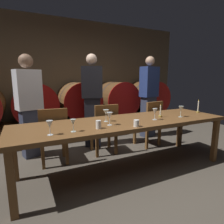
% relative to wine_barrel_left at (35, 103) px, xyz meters
% --- Properties ---
extents(ground_plane, '(7.81, 7.81, 0.00)m').
position_rel_wine_barrel_left_xyz_m(ground_plane, '(0.94, -2.17, -0.79)').
color(ground_plane, '#4C443A').
extents(back_wall, '(6.01, 0.24, 2.68)m').
position_rel_wine_barrel_left_xyz_m(back_wall, '(0.94, 0.55, 0.55)').
color(back_wall, brown).
rests_on(back_wall, ground).
extents(barrel_shelf, '(5.41, 0.90, 0.37)m').
position_rel_wine_barrel_left_xyz_m(barrel_shelf, '(0.94, -0.00, -0.61)').
color(barrel_shelf, brown).
rests_on(barrel_shelf, ground).
extents(wine_barrel_left, '(0.85, 0.92, 0.85)m').
position_rel_wine_barrel_left_xyz_m(wine_barrel_left, '(0.00, 0.00, 0.00)').
color(wine_barrel_left, '#513319').
rests_on(wine_barrel_left, barrel_shelf).
extents(wine_barrel_center, '(0.85, 0.92, 0.85)m').
position_rel_wine_barrel_left_xyz_m(wine_barrel_center, '(0.93, 0.00, 0.00)').
color(wine_barrel_center, brown).
rests_on(wine_barrel_center, barrel_shelf).
extents(wine_barrel_right, '(0.85, 0.92, 0.85)m').
position_rel_wine_barrel_left_xyz_m(wine_barrel_right, '(1.90, 0.00, 0.00)').
color(wine_barrel_right, '#513319').
rests_on(wine_barrel_right, barrel_shelf).
extents(wine_barrel_far_right, '(0.85, 0.92, 0.85)m').
position_rel_wine_barrel_left_xyz_m(wine_barrel_far_right, '(2.85, 0.00, 0.00)').
color(wine_barrel_far_right, '#513319').
rests_on(wine_barrel_far_right, barrel_shelf).
extents(dining_table, '(2.99, 0.85, 0.73)m').
position_rel_wine_barrel_left_xyz_m(dining_table, '(1.03, -1.99, -0.12)').
color(dining_table, brown).
rests_on(dining_table, ground).
extents(chair_left, '(0.42, 0.42, 0.88)m').
position_rel_wine_barrel_left_xyz_m(chair_left, '(0.15, -1.36, -0.30)').
color(chair_left, brown).
rests_on(chair_left, ground).
extents(chair_center, '(0.43, 0.43, 0.88)m').
position_rel_wine_barrel_left_xyz_m(chair_center, '(1.00, -1.33, -0.30)').
color(chair_center, brown).
rests_on(chair_center, ground).
extents(chair_right, '(0.45, 0.45, 0.88)m').
position_rel_wine_barrel_left_xyz_m(chair_right, '(1.95, -1.35, -0.30)').
color(chair_right, brown).
rests_on(chair_right, ground).
extents(guest_left, '(0.44, 0.35, 1.68)m').
position_rel_wine_barrel_left_xyz_m(guest_left, '(-0.14, -0.87, 0.08)').
color(guest_left, '#33384C').
rests_on(guest_left, ground).
extents(guest_center, '(0.44, 0.36, 1.74)m').
position_rel_wine_barrel_left_xyz_m(guest_center, '(0.96, -0.86, 0.10)').
color(guest_center, black).
rests_on(guest_center, ground).
extents(guest_right, '(0.42, 0.31, 1.77)m').
position_rel_wine_barrel_left_xyz_m(guest_right, '(2.29, -0.82, 0.12)').
color(guest_right, '#33384C').
rests_on(guest_right, ground).
extents(candle_left, '(0.05, 0.05, 0.20)m').
position_rel_wine_barrel_left_xyz_m(candle_left, '(1.62, -2.02, -0.00)').
color(candle_left, olive).
rests_on(candle_left, dining_table).
extents(candle_right, '(0.05, 0.05, 0.22)m').
position_rel_wine_barrel_left_xyz_m(candle_right, '(2.43, -2.01, 0.00)').
color(candle_right, olive).
rests_on(candle_right, dining_table).
extents(wine_glass_far_left, '(0.07, 0.07, 0.15)m').
position_rel_wine_barrel_left_xyz_m(wine_glass_far_left, '(0.00, -2.22, 0.05)').
color(wine_glass_far_left, white).
rests_on(wine_glass_far_left, dining_table).
extents(wine_glass_left, '(0.06, 0.06, 0.14)m').
position_rel_wine_barrel_left_xyz_m(wine_glass_left, '(0.25, -2.21, 0.04)').
color(wine_glass_left, silver).
rests_on(wine_glass_left, dining_table).
extents(wine_glass_center_left, '(0.08, 0.08, 0.16)m').
position_rel_wine_barrel_left_xyz_m(wine_glass_center_left, '(0.73, -2.12, 0.06)').
color(wine_glass_center_left, white).
rests_on(wine_glass_center_left, dining_table).
extents(wine_glass_center_right, '(0.08, 0.08, 0.16)m').
position_rel_wine_barrel_left_xyz_m(wine_glass_center_right, '(0.76, -1.93, 0.06)').
color(wine_glass_center_right, silver).
rests_on(wine_glass_center_right, dining_table).
extents(wine_glass_right, '(0.07, 0.07, 0.16)m').
position_rel_wine_barrel_left_xyz_m(wine_glass_right, '(1.42, -2.13, 0.06)').
color(wine_glass_right, white).
rests_on(wine_glass_right, dining_table).
extents(wine_glass_far_right, '(0.07, 0.07, 0.17)m').
position_rel_wine_barrel_left_xyz_m(wine_glass_far_right, '(1.90, -2.14, 0.07)').
color(wine_glass_far_right, silver).
rests_on(wine_glass_far_right, dining_table).
extents(cup_left, '(0.06, 0.06, 0.10)m').
position_rel_wine_barrel_left_xyz_m(cup_left, '(0.54, -2.21, -0.01)').
color(cup_left, white).
rests_on(cup_left, dining_table).
extents(cup_right, '(0.07, 0.07, 0.08)m').
position_rel_wine_barrel_left_xyz_m(cup_right, '(0.98, -2.33, -0.02)').
color(cup_right, white).
rests_on(cup_right, dining_table).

